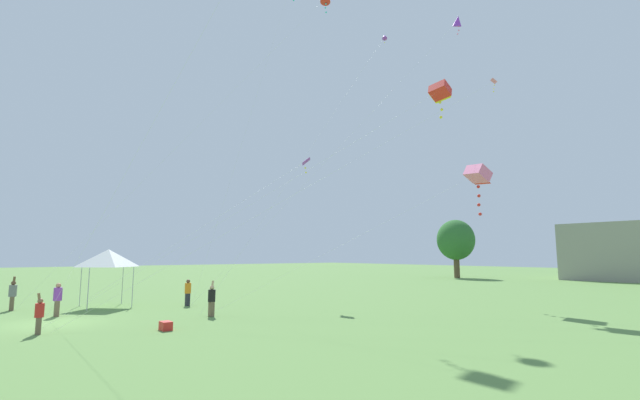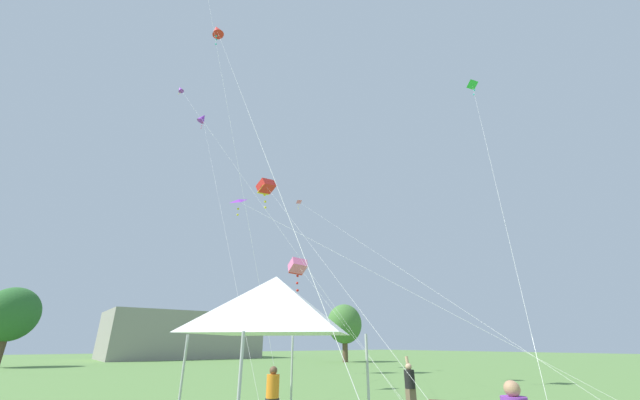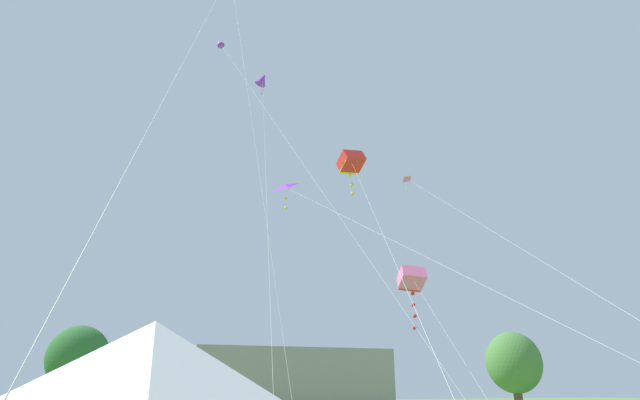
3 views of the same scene
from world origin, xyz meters
name	(u,v)px [view 3 (image 3 of 3)]	position (x,y,z in m)	size (l,w,h in m)	color
distant_building	(286,380)	(11.56, 63.75, 3.65)	(24.03, 13.71, 7.29)	gray
tree_far_left	(78,358)	(-11.56, 50.70, 5.36)	(5.50, 4.95, 8.30)	brown
tree_far_right	(514,363)	(25.88, 37.53, 4.93)	(5.06, 4.55, 7.63)	brown
festival_tent	(149,382)	(-5.45, 3.53, 3.08)	(2.81, 2.81, 3.65)	#B7B7BC
kite_purple_delta_1	(287,188)	(-1.03, 15.89, 10.30)	(4.75, 17.51, 10.78)	silver
kite_purple_diamond_2	(262,80)	(1.15, 33.77, 27.17)	(4.79, 26.31, 27.94)	silver
kite_purple_diamond_3	(220,44)	(-3.09, 27.28, 24.99)	(5.64, 21.24, 25.55)	silver
kite_pink_delta_4	(413,183)	(9.14, 23.95, 14.96)	(6.75, 25.87, 15.98)	silver
kite_pink_box_6	(412,279)	(8.60, 23.89, 8.83)	(6.99, 17.90, 9.60)	silver
kite_red_box_8	(351,162)	(5.26, 24.56, 16.10)	(8.61, 24.44, 16.88)	silver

